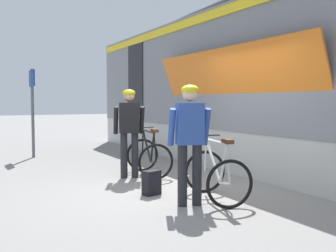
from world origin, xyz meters
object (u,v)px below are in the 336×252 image
Objects in this scene: cyclist_near_in_dark at (129,125)px; water_bottle_near_the_bikes at (187,181)px; bicycle_near_black at (149,156)px; bicycle_far_white at (216,174)px; cyclist_far_in_blue at (190,134)px; backpack_on_platform at (152,183)px; platform_sign_post at (32,98)px.

cyclist_near_in_dark reaches higher than water_bottle_near_the_bikes.
bicycle_far_white is (0.04, -2.30, 0.00)m from bicycle_near_black.
water_bottle_near_the_bikes is (0.18, -1.20, -0.31)m from bicycle_near_black.
bicycle_far_white is at bearing 6.10° from cyclist_far_in_blue.
backpack_on_platform is 0.93m from water_bottle_near_the_bikes.
water_bottle_near_the_bikes is 0.08× the size of platform_sign_post.
water_bottle_near_the_bikes is at bearing -61.89° from cyclist_near_in_dark.
cyclist_far_in_blue is 4.40× the size of backpack_on_platform.
bicycle_near_black is 0.49× the size of platform_sign_post.
platform_sign_post reaches higher than water_bottle_near_the_bikes.
cyclist_far_in_blue is 1.65m from water_bottle_near_the_bikes.
bicycle_far_white is at bearing -89.10° from bicycle_near_black.
cyclist_far_in_blue is at bearing -92.02° from backpack_on_platform.
platform_sign_post is at bearing 113.26° from bicycle_near_black.
cyclist_far_in_blue is 1.45× the size of bicycle_far_white.
cyclist_far_in_blue reaches higher than bicycle_far_white.
bicycle_far_white is 6.46m from platform_sign_post.
cyclist_near_in_dark is 2.41m from bicycle_far_white.
bicycle_near_black is 1.25m from water_bottle_near_the_bikes.
bicycle_near_black is 1.67m from backpack_on_platform.
water_bottle_near_the_bikes is 5.55m from platform_sign_post.
bicycle_near_black is (0.48, 2.36, -0.65)m from cyclist_far_in_blue.
cyclist_far_in_blue reaches higher than water_bottle_near_the_bikes.
cyclist_far_in_blue is (-0.04, -2.33, 0.00)m from cyclist_near_in_dark.
cyclist_near_in_dark is 4.07m from platform_sign_post.
cyclist_near_in_dark is 0.79m from bicycle_near_black.
platform_sign_post reaches higher than cyclist_far_in_blue.
cyclist_far_in_blue is at bearing -119.89° from water_bottle_near_the_bikes.
bicycle_near_black is 4.33m from platform_sign_post.
platform_sign_post is at bearing 84.69° from backpack_on_platform.
water_bottle_near_the_bikes is (0.63, -1.17, -0.96)m from cyclist_near_in_dark.
platform_sign_post is at bearing 109.96° from water_bottle_near_the_bikes.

